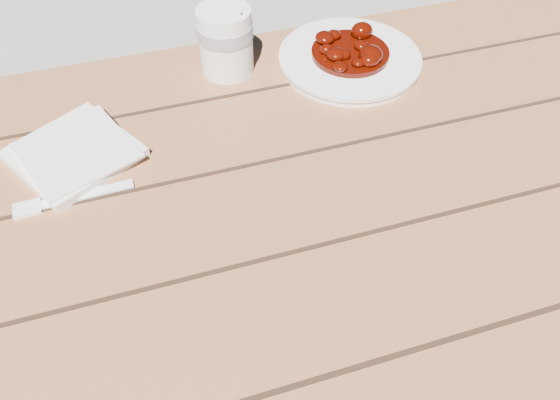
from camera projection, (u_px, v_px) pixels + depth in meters
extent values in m
cube|color=brown|center=(260.00, 221.00, 0.73)|extent=(2.00, 0.80, 0.05)
cube|color=brown|center=(192.00, 99.00, 1.35)|extent=(1.80, 0.25, 0.04)
cube|color=brown|center=(457.00, 110.00, 1.68)|extent=(0.06, 0.06, 0.42)
cylinder|color=white|center=(226.00, 41.00, 0.87)|extent=(0.09, 0.09, 0.11)
cube|color=white|center=(74.00, 154.00, 0.77)|extent=(0.20, 0.20, 0.01)
cylinder|color=white|center=(349.00, 60.00, 0.92)|extent=(0.23, 0.23, 0.02)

